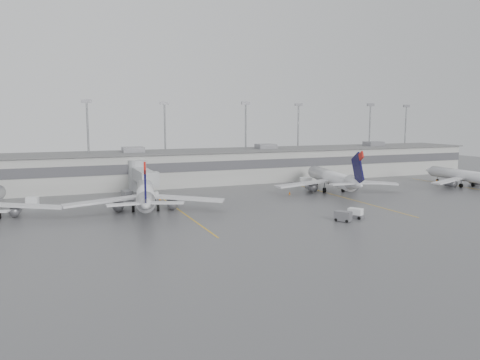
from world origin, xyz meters
name	(u,v)px	position (x,y,z in m)	size (l,w,h in m)	color
ground	(343,233)	(0.00, 0.00, 0.00)	(260.00, 260.00, 0.00)	#4D4C4F
terminal	(213,166)	(-0.01, 57.98, 4.17)	(152.00, 17.00, 9.45)	#A5A5A0
light_masts	(205,134)	(0.00, 63.75, 12.03)	(142.40, 8.00, 20.60)	gray
jet_bridge_right	(141,176)	(-20.50, 45.72, 3.87)	(4.00, 17.20, 7.00)	#9FA2A4
stand_markings	(270,204)	(0.00, 24.00, 0.01)	(105.25, 40.00, 0.01)	#ECAD0D
jet_mid_left	(145,194)	(-23.15, 26.65, 3.12)	(27.21, 30.76, 10.03)	silver
jet_mid_right	(333,178)	(19.40, 32.33, 3.15)	(27.36, 30.98, 10.15)	silver
jet_far_right	(466,176)	(53.13, 27.10, 2.70)	(23.97, 26.90, 8.70)	silver
baggage_tug	(355,214)	(7.53, 7.60, 0.65)	(2.72, 3.02, 1.66)	white
baggage_cart	(343,216)	(4.33, 6.40, 0.85)	(2.60, 2.92, 1.63)	slate
gse_uld_a	(32,201)	(-41.92, 40.27, 0.75)	(2.13, 1.42, 1.51)	white
gse_uld_b	(152,196)	(-19.94, 37.22, 0.87)	(2.45, 1.63, 1.73)	white
gse_uld_c	(306,182)	(19.00, 43.57, 0.97)	(2.73, 1.82, 1.93)	white
gse_loader	(127,195)	(-24.36, 40.06, 0.90)	(1.79, 2.87, 1.79)	slate
cone_b	(160,198)	(-18.29, 37.15, 0.37)	(0.47, 0.47, 0.75)	orange
cone_c	(290,193)	(9.00, 33.12, 0.32)	(0.40, 0.40, 0.64)	orange
cone_d	(437,181)	(53.15, 36.12, 0.38)	(0.47, 0.47, 0.75)	orange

